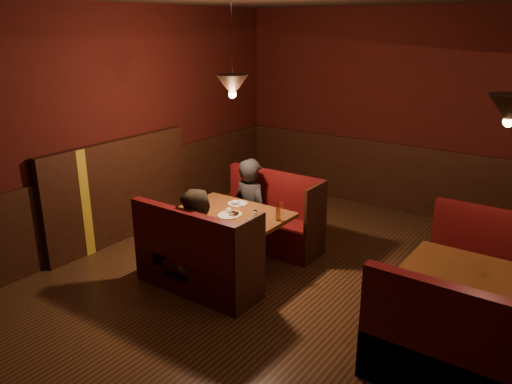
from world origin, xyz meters
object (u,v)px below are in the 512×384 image
Objects in this scene: main_bench_near at (195,265)px; diner_a at (251,189)px; second_table at (481,294)px; second_bench_far at (499,282)px; second_bench_near at (457,363)px; main_bench_far at (271,223)px; main_table at (235,224)px; diner_b at (199,225)px.

diner_a reaches higher than main_bench_near.
main_bench_near is 1.10× the size of second_table.
second_bench_far and second_bench_near have the same top height.
second_bench_far is at bearing -165.87° from diner_a.
main_bench_near is 1.36m from diner_a.
second_bench_near is (0.00, -1.48, 0.00)m from second_bench_far.
main_bench_far is 1.41m from main_bench_near.
main_table is 0.64m from diner_a.
diner_b reaches higher than second_bench_far.
main_bench_near is 1.00× the size of second_bench_far.
second_table is (2.61, -0.05, 0.01)m from main_table.
main_bench_far reaches higher than second_table.
second_bench_near is 0.96× the size of diner_b.
second_bench_near is 3.16m from diner_a.
main_table is 0.67m from diner_b.
diner_a reaches higher than main_table.
second_bench_near is at bearing -16.59° from main_table.
diner_a is (-2.83, -0.13, 0.43)m from second_bench_far.
main_bench_far is at bearing 150.42° from second_bench_near.
diner_a is at bearing 167.71° from second_table.
main_bench_near reaches higher than main_table.
main_bench_near is at bearing 178.23° from second_bench_near.
diner_a is at bearing 99.10° from main_bench_near.
main_table is 0.91× the size of main_bench_near.
diner_a is at bearing 108.54° from main_table.
second_bench_near is 2.64m from diner_b.
second_table is 0.90× the size of second_bench_near.
diner_b is at bearing 176.64° from second_bench_near.
second_bench_far is 2.86m from diner_a.
second_bench_far reaches higher than second_table.
diner_a is at bearing 154.48° from second_bench_near.
second_table is 0.77m from second_bench_far.
diner_a reaches higher than second_bench_near.
second_bench_far is at bearing 14.75° from main_table.
main_bench_far is 3.02m from second_bench_near.
main_bench_far is at bearing 163.90° from second_table.
diner_b is (-2.61, 0.15, 0.40)m from second_bench_near.
diner_a is (-0.20, -0.14, 0.44)m from main_bench_far.
second_table is 2.87m from diner_a.
main_table is 2.61m from second_table.
main_bench_near is 0.43m from diner_b.
second_table is 0.77m from second_bench_near.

